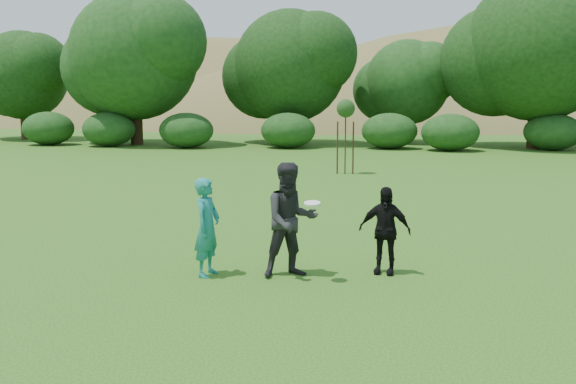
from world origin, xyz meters
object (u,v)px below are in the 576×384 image
(player_black, at_px, (385,230))
(sapling, at_px, (346,111))
(player_teal, at_px, (207,227))
(player_grey, at_px, (291,220))

(player_black, height_order, sapling, sapling)
(player_teal, distance_m, player_grey, 1.42)
(player_grey, distance_m, player_black, 1.63)
(player_teal, distance_m, sapling, 14.39)
(player_teal, xyz_separation_m, player_black, (2.97, 0.60, -0.08))
(player_grey, bearing_deg, player_black, -10.32)
(player_black, distance_m, sapling, 13.83)
(player_teal, height_order, player_grey, player_grey)
(player_teal, xyz_separation_m, player_grey, (1.40, 0.18, 0.13))
(player_teal, bearing_deg, player_black, -68.84)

